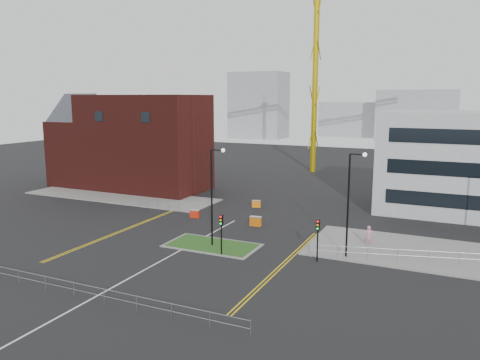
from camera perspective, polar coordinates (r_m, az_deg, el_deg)
The scene contains 26 objects.
ground at distance 38.66m, azimuth -11.80°, elevation -10.82°, with size 200.00×200.00×0.00m, color black.
pavement_left at distance 67.23m, azimuth -14.36°, elevation -1.93°, with size 28.00×8.00×0.12m, color slate.
pavement_right at distance 44.89m, azimuth 24.03°, elevation -8.45°, with size 24.00×10.00×0.12m, color slate.
island_kerb at distance 43.98m, azimuth -3.41°, elevation -7.97°, with size 8.60×4.60×0.08m, color slate.
grass_island at distance 43.97m, azimuth -3.41°, elevation -7.95°, with size 8.00×4.00×0.12m, color #214C19.
brick_building at distance 72.70m, azimuth -13.43°, elevation 4.41°, with size 24.20×10.07×14.24m.
tower_crane at distance 89.39m, azimuth 13.08°, elevation 19.53°, with size 48.80×22.53×41.97m.
streetlamp_island at distance 42.53m, azimuth -3.22°, elevation -1.11°, with size 1.46×0.36×9.18m.
streetlamp_right_near at distance 40.39m, azimuth 13.38°, elevation -1.97°, with size 1.46×0.36×9.18m.
traffic_light_island at distance 40.64m, azimuth -2.30°, elevation -5.75°, with size 0.28×0.33×3.65m.
traffic_light_right at distance 39.66m, azimuth 9.46°, elevation -6.29°, with size 0.28×0.33×3.65m.
railing_front at distance 34.12m, azimuth -18.00°, elevation -12.58°, with size 24.05×0.05×1.10m.
railing_left at distance 58.64m, azimuth -10.01°, elevation -2.81°, with size 6.05×0.05×1.10m.
railing_right at distance 42.31m, azimuth 21.98°, elevation -8.39°, with size 19.05×5.05×1.10m.
centre_line at distance 40.17m, azimuth -10.08°, elevation -9.94°, with size 0.15×30.00×0.01m, color silver.
yellow_left_a at distance 51.43m, azimuth -13.24°, elevation -5.59°, with size 0.12×24.00×0.01m, color gold.
yellow_left_b at distance 51.25m, azimuth -12.98°, elevation -5.64°, with size 0.12×24.00×0.01m, color gold.
yellow_right_a at distance 39.37m, azimuth 5.00°, elevation -10.24°, with size 0.12×20.00×0.01m, color gold.
yellow_right_b at distance 39.27m, azimuth 5.42°, elevation -10.30°, with size 0.12×20.00×0.01m, color gold.
skyline_a at distance 161.18m, azimuth 2.30°, elevation 9.08°, with size 18.00×12.00×22.00m, color gray.
skyline_b at distance 159.34m, azimuth 20.74°, elevation 7.36°, with size 24.00×12.00×16.00m, color gray.
skyline_d at distance 171.59m, azimuth 14.92°, elevation 7.14°, with size 30.00×12.00×12.00m, color gray.
pedestrian at distance 45.07m, azimuth 15.44°, elevation -6.63°, with size 0.71×0.47×1.96m, color #CF8697.
barrier_left at distance 54.00m, azimuth -5.54°, elevation -4.08°, with size 1.12×0.50×0.91m.
barrier_mid at distance 50.34m, azimuth 1.92°, elevation -5.00°, with size 1.28×0.49×1.06m.
barrier_right at distance 58.76m, azimuth 2.01°, elevation -2.89°, with size 1.12×0.58×0.90m.
Camera 1 is at (21.91, -28.80, 13.61)m, focal length 35.00 mm.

